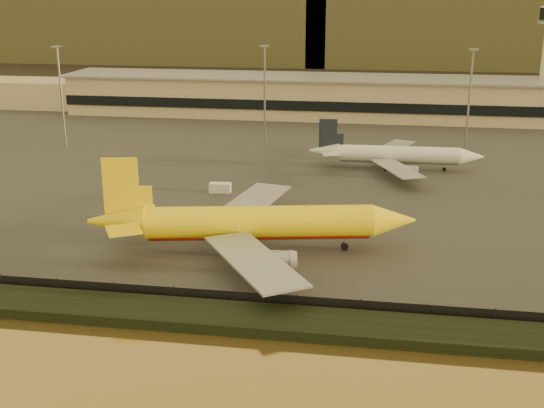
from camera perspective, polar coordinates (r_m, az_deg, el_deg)
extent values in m
plane|color=black|center=(100.13, -2.70, -5.39)|extent=(900.00, 900.00, 0.00)
cube|color=black|center=(84.83, -5.07, -9.37)|extent=(320.00, 7.00, 1.40)
cube|color=#2D2D2D|center=(190.20, 3.15, 5.74)|extent=(320.00, 220.00, 0.20)
cube|color=black|center=(88.04, -4.45, -7.87)|extent=(300.00, 0.05, 2.20)
cube|color=#C7B58A|center=(218.51, 4.03, 8.89)|extent=(160.00, 22.00, 12.00)
cube|color=black|center=(207.65, 3.73, 8.16)|extent=(160.00, 0.60, 3.00)
cube|color=gray|center=(217.65, 4.06, 10.53)|extent=(164.00, 24.00, 0.60)
cube|color=#C7B58A|center=(249.55, -18.44, 8.78)|extent=(50.00, 18.00, 9.00)
cylinder|color=slate|center=(180.64, -17.19, 8.42)|extent=(0.50, 0.50, 25.00)
cube|color=slate|center=(179.23, -17.56, 12.42)|extent=(2.20, 2.20, 0.40)
cylinder|color=slate|center=(174.67, -0.62, 8.90)|extent=(0.50, 0.50, 25.00)
cube|color=slate|center=(173.21, -0.63, 13.06)|extent=(2.20, 2.20, 0.40)
cylinder|color=slate|center=(171.48, 16.14, 8.06)|extent=(0.50, 0.50, 25.00)
cube|color=slate|center=(169.99, 16.50, 12.27)|extent=(2.20, 2.20, 0.40)
cube|color=brown|center=(458.85, -11.61, 15.80)|extent=(260.00, 160.00, 55.00)
cylinder|color=yellow|center=(104.27, -1.06, -1.51)|extent=(34.98, 11.64, 5.01)
cylinder|color=#A71E09|center=(104.56, -1.06, -1.96)|extent=(33.82, 10.37, 3.91)
cone|color=yellow|center=(106.61, 10.13, -1.35)|extent=(7.58, 6.22, 5.01)
cone|color=yellow|center=(106.06, -12.85, -1.41)|extent=(9.47, 6.59, 5.01)
cube|color=yellow|center=(104.26, -12.54, 1.45)|extent=(5.27, 1.42, 8.76)
cube|color=yellow|center=(110.28, -11.42, -0.38)|extent=(5.34, 5.29, 0.30)
cube|color=yellow|center=(100.93, -12.30, -2.13)|extent=(6.52, 6.50, 0.30)
cube|color=gray|center=(117.20, -1.65, 0.21)|extent=(10.68, 22.54, 0.30)
cylinder|color=gray|center=(114.57, -0.43, -0.92)|extent=(6.20, 3.82, 2.75)
cube|color=gray|center=(92.09, -1.51, -4.74)|extent=(17.50, 21.82, 0.30)
cylinder|color=gray|center=(95.67, -0.08, -4.75)|extent=(6.20, 3.82, 2.75)
cylinder|color=black|center=(106.74, 6.09, -3.55)|extent=(1.25, 1.07, 1.10)
cylinder|color=slate|center=(106.54, 6.10, -3.26)|extent=(0.19, 0.19, 2.25)
cylinder|color=black|center=(103.63, -3.03, -4.13)|extent=(1.25, 1.07, 1.10)
cylinder|color=slate|center=(103.42, -3.04, -3.84)|extent=(0.19, 0.19, 2.25)
cylinder|color=black|center=(107.83, -3.00, -3.25)|extent=(1.25, 1.07, 1.10)
cylinder|color=slate|center=(107.63, -3.00, -2.96)|extent=(0.19, 0.19, 2.25)
cylinder|color=silver|center=(155.13, 10.55, 4.11)|extent=(26.68, 4.37, 3.69)
cylinder|color=gray|center=(155.28, 10.54, 3.88)|extent=(25.92, 3.54, 2.88)
cone|color=silver|center=(156.78, 16.37, 3.83)|extent=(5.26, 3.82, 3.69)
cone|color=silver|center=(155.08, 4.40, 4.46)|extent=(6.74, 3.86, 3.69)
cube|color=#1A202E|center=(154.17, 4.71, 5.92)|extent=(4.07, 0.40, 6.46)
cube|color=silver|center=(158.54, 5.02, 4.84)|extent=(4.54, 4.41, 0.22)
cube|color=silver|center=(151.35, 4.88, 4.23)|extent=(4.65, 4.54, 0.22)
cube|color=gray|center=(165.13, 10.14, 4.72)|extent=(10.67, 17.38, 0.22)
cylinder|color=gray|center=(163.02, 10.80, 4.15)|extent=(4.48, 2.14, 2.03)
cube|color=gray|center=(145.40, 10.42, 2.96)|extent=(11.36, 17.30, 0.22)
cylinder|color=gray|center=(148.17, 11.07, 2.79)|extent=(4.48, 2.14, 2.03)
cylinder|color=black|center=(156.74, 14.20, 2.84)|extent=(0.83, 0.67, 0.81)
cylinder|color=slate|center=(156.63, 14.21, 2.99)|extent=(0.19, 0.19, 1.66)
cylinder|color=black|center=(154.14, 9.49, 2.89)|extent=(0.83, 0.67, 0.81)
cylinder|color=slate|center=(154.03, 9.50, 3.05)|extent=(0.19, 0.19, 1.66)
cylinder|color=black|center=(157.36, 9.46, 3.20)|extent=(0.83, 0.67, 0.81)
cylinder|color=slate|center=(157.25, 9.47, 3.35)|extent=(0.19, 0.19, 1.66)
cube|color=yellow|center=(118.51, 6.83, -1.17)|extent=(4.61, 2.32, 2.02)
cube|color=silver|center=(136.19, -4.36, 1.37)|extent=(4.33, 2.11, 1.91)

